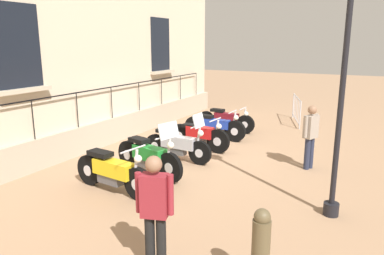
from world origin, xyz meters
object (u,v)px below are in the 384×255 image
at_px(motorcycle_yellow, 113,172).
at_px(motorcycle_green, 149,156).
at_px(lamppost, 344,71).
at_px(pedestrian_walking, 310,134).
at_px(bollard, 261,250).
at_px(motorcycle_silver, 178,145).
at_px(motorcycle_red, 199,136).
at_px(motorcycle_blue, 214,127).
at_px(pedestrian_standing, 155,208).
at_px(motorcycle_maroon, 225,120).
at_px(crowd_barrier, 297,109).

height_order(motorcycle_yellow, motorcycle_green, motorcycle_green).
xyz_separation_m(lamppost, pedestrian_walking, (-0.85, 2.46, -1.75)).
distance_m(bollard, pedestrian_walking, 5.14).
distance_m(lamppost, bollard, 3.43).
height_order(motorcycle_green, lamppost, lamppost).
bearing_deg(motorcycle_green, bollard, -38.33).
xyz_separation_m(motorcycle_green, motorcycle_silver, (0.07, 1.28, -0.03)).
relative_size(motorcycle_red, motorcycle_blue, 0.93).
height_order(motorcycle_yellow, bollard, bollard).
bearing_deg(bollard, motorcycle_green, 141.67).
height_order(motorcycle_blue, lamppost, lamppost).
xyz_separation_m(motorcycle_green, bollard, (3.64, -2.88, 0.10)).
height_order(motorcycle_green, motorcycle_silver, motorcycle_green).
bearing_deg(pedestrian_walking, pedestrian_standing, -101.51).
distance_m(motorcycle_maroon, lamppost, 7.10).
bearing_deg(bollard, crowd_barrier, 99.44).
distance_m(motorcycle_silver, pedestrian_standing, 4.95).
relative_size(motorcycle_maroon, bollard, 1.93).
xyz_separation_m(motorcycle_red, pedestrian_standing, (2.11, -5.61, 0.52)).
bearing_deg(motorcycle_yellow, motorcycle_red, 86.48).
distance_m(motorcycle_silver, lamppost, 4.91).
bearing_deg(motorcycle_red, motorcycle_maroon, 94.37).
bearing_deg(pedestrian_walking, motorcycle_red, 176.25).
bearing_deg(motorcycle_green, motorcycle_yellow, -94.79).
relative_size(crowd_barrier, pedestrian_standing, 1.21).
bearing_deg(motorcycle_silver, lamppost, -19.90).
bearing_deg(lamppost, bollard, -101.67).
distance_m(bollard, pedestrian_standing, 1.48).
distance_m(motorcycle_blue, bollard, 7.62).
xyz_separation_m(motorcycle_red, pedestrian_walking, (3.21, -0.21, 0.48)).
xyz_separation_m(motorcycle_green, motorcycle_red, (0.12, 2.45, -0.03)).
relative_size(motorcycle_yellow, pedestrian_walking, 1.33).
relative_size(motorcycle_yellow, motorcycle_silver, 1.05).
bearing_deg(motorcycle_maroon, motorcycle_green, -89.19).
relative_size(motorcycle_silver, bollard, 1.80).
relative_size(motorcycle_green, pedestrian_walking, 1.34).
xyz_separation_m(motorcycle_silver, motorcycle_blue, (-0.05, 2.55, -0.02)).
relative_size(motorcycle_blue, pedestrian_standing, 1.28).
xyz_separation_m(crowd_barrier, bollard, (1.73, -10.43, 0.01)).
xyz_separation_m(motorcycle_yellow, crowd_barrier, (2.01, 8.77, 0.12)).
relative_size(motorcycle_blue, motorcycle_maroon, 0.99).
xyz_separation_m(motorcycle_red, motorcycle_maroon, (-0.19, 2.54, -0.03)).
relative_size(motorcycle_silver, motorcycle_red, 1.02).
relative_size(bollard, pedestrian_standing, 0.67).
relative_size(motorcycle_green, lamppost, 0.49).
bearing_deg(bollard, motorcycle_red, 123.39).
bearing_deg(crowd_barrier, motorcycle_blue, -116.85).
relative_size(motorcycle_red, pedestrian_standing, 1.19).
xyz_separation_m(lamppost, bollard, (-0.55, -2.66, -2.09)).
distance_m(motorcycle_red, motorcycle_maroon, 2.55).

